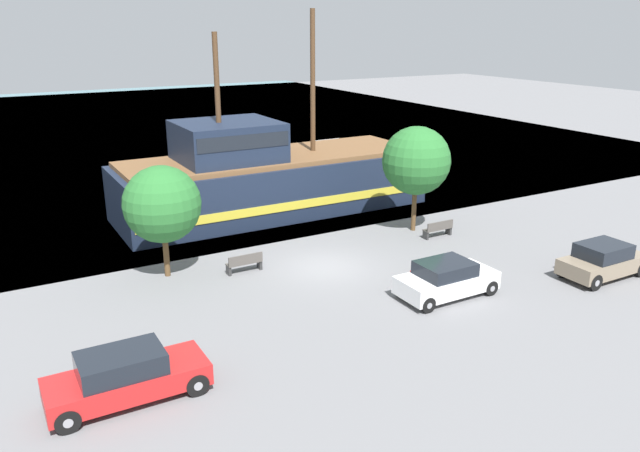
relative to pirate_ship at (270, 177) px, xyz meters
name	(u,v)px	position (x,y,z in m)	size (l,w,h in m)	color
ground_plane	(325,267)	(-1.58, -9.02, -1.98)	(160.00, 160.00, 0.00)	slate
water_surface	(111,128)	(-1.58, 34.98, -1.98)	(80.00, 80.00, 0.00)	slate
pirate_ship	(270,177)	(0.00, 0.00, 0.00)	(18.73, 5.82, 11.04)	#192338
moored_boat_dockside	(335,151)	(10.87, 10.89, -1.47)	(5.65, 2.15, 1.37)	#B7B2A8
parked_car_curb_front	(603,261)	(8.10, -15.79, -1.24)	(3.91, 1.81, 1.51)	#7F705B
parked_car_curb_mid	(126,376)	(-11.59, -15.05, -1.24)	(4.51, 1.79, 1.52)	#B21E1E
parked_car_curb_rear	(446,279)	(1.05, -14.02, -1.27)	(4.02, 1.87, 1.45)	white
fire_hydrant	(414,268)	(1.13, -11.91, -1.57)	(0.42, 0.25, 0.76)	red
bench_promenade_east	(438,229)	(5.42, -8.33, -1.55)	(1.60, 0.45, 0.85)	#4C4742
bench_promenade_west	(245,263)	(-4.90, -7.84, -1.55)	(1.57, 0.45, 0.85)	#4C4742
tree_row_east	(162,204)	(-7.92, -6.54, 1.19)	(3.22, 3.22, 4.79)	brown
tree_row_mideast	(416,161)	(5.00, -6.81, 1.70)	(3.46, 3.46, 5.42)	brown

